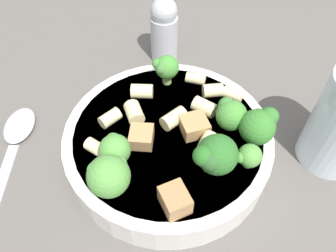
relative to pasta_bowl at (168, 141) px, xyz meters
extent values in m
plane|color=#5B5651|center=(0.00, 0.00, -0.02)|extent=(2.00, 2.00, 0.00)
cylinder|color=silver|center=(0.00, 0.00, 0.00)|extent=(0.23, 0.23, 0.04)
cylinder|color=beige|center=(0.00, 0.00, 0.01)|extent=(0.20, 0.20, 0.01)
torus|color=silver|center=(0.00, 0.00, 0.01)|extent=(0.22, 0.22, 0.00)
cylinder|color=#9EC175|center=(-0.03, -0.06, 0.02)|extent=(0.01, 0.01, 0.01)
sphere|color=#569942|center=(-0.03, -0.06, 0.04)|extent=(0.03, 0.03, 0.03)
sphere|color=#55983F|center=(-0.03, -0.05, 0.04)|extent=(0.01, 0.01, 0.01)
sphere|color=#52913B|center=(-0.03, -0.05, 0.04)|extent=(0.02, 0.02, 0.02)
sphere|color=#598A44|center=(-0.02, -0.06, 0.04)|extent=(0.01, 0.01, 0.01)
cylinder|color=#93B766|center=(0.08, 0.03, 0.02)|extent=(0.01, 0.01, 0.01)
sphere|color=#387A2D|center=(0.08, 0.03, 0.04)|extent=(0.04, 0.04, 0.04)
sphere|color=#367B2C|center=(0.07, 0.03, 0.04)|extent=(0.02, 0.02, 0.02)
sphere|color=#32762C|center=(0.09, 0.05, 0.05)|extent=(0.02, 0.02, 0.02)
sphere|color=#306D28|center=(0.08, 0.04, 0.04)|extent=(0.02, 0.02, 0.02)
cylinder|color=#9EC175|center=(-0.01, -0.09, 0.02)|extent=(0.01, 0.01, 0.01)
sphere|color=#569942|center=(-0.01, -0.09, 0.04)|extent=(0.04, 0.04, 0.04)
sphere|color=#589F44|center=(-0.01, -0.07, 0.05)|extent=(0.01, 0.01, 0.01)
sphere|color=#4B973D|center=(-0.02, -0.09, 0.05)|extent=(0.02, 0.02, 0.02)
cylinder|color=#9EC175|center=(0.06, -0.02, 0.02)|extent=(0.01, 0.01, 0.01)
sphere|color=#2D6B28|center=(0.06, -0.02, 0.04)|extent=(0.04, 0.04, 0.04)
sphere|color=#2A6924|center=(0.05, -0.03, 0.05)|extent=(0.02, 0.02, 0.02)
sphere|color=#2E5B29|center=(0.06, -0.03, 0.04)|extent=(0.02, 0.02, 0.02)
cylinder|color=#84AD60|center=(0.06, 0.04, 0.02)|extent=(0.01, 0.01, 0.01)
sphere|color=#478E38|center=(0.06, 0.04, 0.04)|extent=(0.03, 0.03, 0.03)
sphere|color=#3F8038|center=(0.05, 0.04, 0.04)|extent=(0.02, 0.02, 0.02)
sphere|color=#3E8336|center=(0.06, 0.03, 0.04)|extent=(0.01, 0.01, 0.01)
cylinder|color=#93B766|center=(-0.04, 0.07, 0.02)|extent=(0.01, 0.01, 0.01)
sphere|color=#478E38|center=(-0.04, 0.07, 0.04)|extent=(0.03, 0.03, 0.03)
sphere|color=#447A39|center=(-0.04, 0.06, 0.04)|extent=(0.01, 0.01, 0.01)
sphere|color=#458336|center=(-0.05, 0.06, 0.05)|extent=(0.01, 0.01, 0.01)
cylinder|color=#9EC175|center=(0.09, 0.00, 0.02)|extent=(0.01, 0.01, 0.01)
sphere|color=#569942|center=(0.09, 0.00, 0.03)|extent=(0.02, 0.02, 0.02)
sphere|color=#53943D|center=(0.09, 0.00, 0.04)|extent=(0.01, 0.01, 0.01)
sphere|color=#4C8F39|center=(0.08, -0.01, 0.03)|extent=(0.01, 0.01, 0.01)
cylinder|color=beige|center=(-0.01, 0.08, 0.02)|extent=(0.03, 0.02, 0.01)
cylinder|color=beige|center=(0.04, 0.08, 0.02)|extent=(0.02, 0.01, 0.01)
cylinder|color=beige|center=(0.02, 0.04, 0.03)|extent=(0.03, 0.02, 0.02)
cylinder|color=beige|center=(0.00, 0.01, 0.02)|extent=(0.03, 0.03, 0.02)
cylinder|color=beige|center=(-0.05, -0.06, 0.02)|extent=(0.03, 0.02, 0.01)
cylinder|color=beige|center=(-0.04, 0.00, 0.03)|extent=(0.03, 0.03, 0.02)
cylinder|color=beige|center=(-0.06, -0.02, 0.02)|extent=(0.02, 0.03, 0.01)
cylinder|color=beige|center=(0.02, 0.07, 0.02)|extent=(0.03, 0.03, 0.02)
cylinder|color=beige|center=(-0.05, 0.03, 0.02)|extent=(0.03, 0.03, 0.02)
cylinder|color=beige|center=(0.05, 0.00, 0.02)|extent=(0.02, 0.02, 0.02)
cube|color=#A87A4C|center=(0.05, -0.07, 0.03)|extent=(0.04, 0.03, 0.02)
cube|color=tan|center=(-0.02, -0.02, 0.02)|extent=(0.03, 0.03, 0.02)
cube|color=tan|center=(0.02, 0.01, 0.02)|extent=(0.04, 0.04, 0.02)
cylinder|color=silver|center=(0.16, 0.08, 0.00)|extent=(0.06, 0.06, 0.04)
cylinder|color=#B2B2B7|center=(-0.09, 0.15, 0.01)|extent=(0.04, 0.04, 0.07)
sphere|color=#B7B7BC|center=(-0.09, 0.15, 0.05)|extent=(0.04, 0.04, 0.04)
ellipsoid|color=silver|center=(-0.18, -0.05, -0.02)|extent=(0.06, 0.07, 0.01)
camera|label=1|loc=(0.10, -0.19, 0.29)|focal=35.00mm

